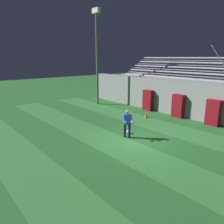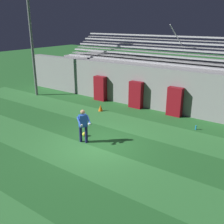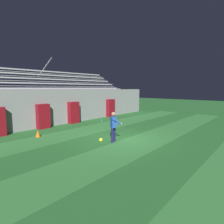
% 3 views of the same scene
% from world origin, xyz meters
% --- Properties ---
extents(ground_plane, '(80.00, 80.00, 0.00)m').
position_xyz_m(ground_plane, '(0.00, 0.00, 0.00)').
color(ground_plane, '#286B2D').
extents(turf_stripe_near, '(28.00, 2.27, 0.01)m').
position_xyz_m(turf_stripe_near, '(0.00, -6.00, 0.00)').
color(turf_stripe_near, '#38843D').
rests_on(turf_stripe_near, ground).
extents(turf_stripe_mid, '(28.00, 2.27, 0.01)m').
position_xyz_m(turf_stripe_mid, '(0.00, -1.45, 0.00)').
color(turf_stripe_mid, '#38843D').
rests_on(turf_stripe_mid, ground).
extents(turf_stripe_far, '(28.00, 2.27, 0.01)m').
position_xyz_m(turf_stripe_far, '(0.00, 3.10, 0.00)').
color(turf_stripe_far, '#38843D').
rests_on(turf_stripe_far, ground).
extents(back_wall, '(24.00, 0.60, 2.80)m').
position_xyz_m(back_wall, '(0.00, 6.50, 1.40)').
color(back_wall, gray).
rests_on(back_wall, ground).
extents(padding_pillar_gate_left, '(0.92, 0.44, 1.80)m').
position_xyz_m(padding_pillar_gate_left, '(-1.39, 5.95, 0.90)').
color(padding_pillar_gate_left, maroon).
rests_on(padding_pillar_gate_left, ground).
extents(padding_pillar_gate_right, '(0.92, 0.44, 1.80)m').
position_xyz_m(padding_pillar_gate_right, '(1.39, 5.95, 0.90)').
color(padding_pillar_gate_right, maroon).
rests_on(padding_pillar_gate_right, ground).
extents(padding_pillar_far_left, '(0.92, 0.44, 1.80)m').
position_xyz_m(padding_pillar_far_left, '(-4.44, 5.95, 0.90)').
color(padding_pillar_far_left, maroon).
rests_on(padding_pillar_far_left, ground).
extents(bleacher_stand, '(18.00, 4.05, 5.43)m').
position_xyz_m(bleacher_stand, '(0.00, 8.84, 1.50)').
color(bleacher_stand, gray).
rests_on(bleacher_stand, ground).
extents(floodlight_pole, '(0.90, 0.36, 8.97)m').
position_xyz_m(floodlight_pole, '(-9.46, 4.13, 5.59)').
color(floodlight_pole, slate).
rests_on(floodlight_pole, ground).
extents(goalkeeper, '(0.71, 0.73, 1.67)m').
position_xyz_m(goalkeeper, '(-0.68, -0.23, 0.95)').
color(goalkeeper, '#19194C').
rests_on(goalkeeper, ground).
extents(soccer_ball, '(0.22, 0.22, 0.22)m').
position_xyz_m(soccer_ball, '(-1.13, 0.32, 0.11)').
color(soccer_ball, yellow).
rests_on(soccer_ball, ground).
extents(traffic_cone, '(0.30, 0.30, 0.42)m').
position_xyz_m(traffic_cone, '(-2.89, 3.97, 0.21)').
color(traffic_cone, orange).
rests_on(traffic_cone, ground).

